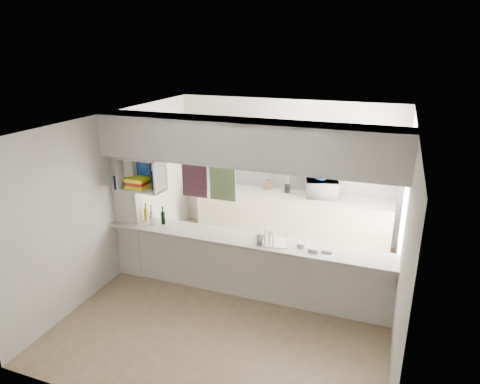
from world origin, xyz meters
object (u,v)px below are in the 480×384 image
at_px(dish_rack, 272,237).
at_px(microwave, 322,189).
at_px(bowl, 321,179).
at_px(wine_bottles, 149,216).

bearing_deg(dish_rack, microwave, 68.51).
bearing_deg(bowl, wine_bottles, -136.64).
distance_m(bowl, wine_bottles, 3.11).
bearing_deg(dish_rack, bowl, 69.42).
bearing_deg(dish_rack, wine_bottles, 166.41).
height_order(dish_rack, wine_bottles, wine_bottles).
distance_m(microwave, wine_bottles, 3.11).
bearing_deg(wine_bottles, bowl, 43.36).
xyz_separation_m(bowl, wine_bottles, (-2.25, -2.13, -0.23)).
distance_m(microwave, bowl, 0.19).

